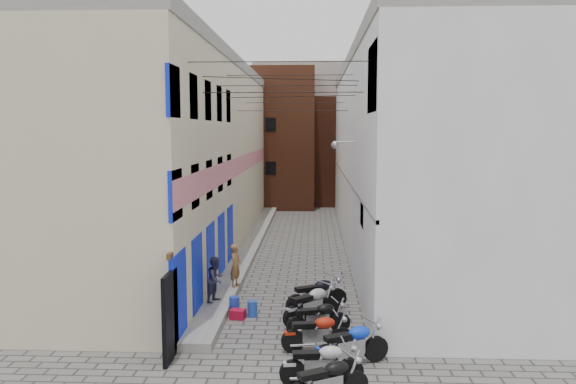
# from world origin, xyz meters

# --- Properties ---
(ground) EXTENTS (90.00, 90.00, 0.00)m
(ground) POSITION_xyz_m (0.00, 0.00, 0.00)
(ground) COLOR #5D5B57
(ground) RESTS_ON ground
(plinth) EXTENTS (0.90, 26.00, 0.25)m
(plinth) POSITION_xyz_m (-2.05, 13.00, 0.12)
(plinth) COLOR gray
(plinth) RESTS_ON ground
(building_left) EXTENTS (5.10, 27.00, 9.00)m
(building_left) POSITION_xyz_m (-4.98, 12.95, 4.50)
(building_left) COLOR beige
(building_left) RESTS_ON ground
(building_right) EXTENTS (5.94, 26.00, 9.00)m
(building_right) POSITION_xyz_m (5.00, 13.00, 4.51)
(building_right) COLOR silver
(building_right) RESTS_ON ground
(building_far_brick_left) EXTENTS (6.00, 6.00, 10.00)m
(building_far_brick_left) POSITION_xyz_m (-2.00, 28.00, 5.00)
(building_far_brick_left) COLOR brown
(building_far_brick_left) RESTS_ON ground
(building_far_brick_right) EXTENTS (5.00, 6.00, 8.00)m
(building_far_brick_right) POSITION_xyz_m (3.00, 30.00, 4.00)
(building_far_brick_right) COLOR brown
(building_far_brick_right) RESTS_ON ground
(building_far_concrete) EXTENTS (8.00, 5.00, 11.00)m
(building_far_concrete) POSITION_xyz_m (0.00, 34.00, 5.50)
(building_far_concrete) COLOR gray
(building_far_concrete) RESTS_ON ground
(far_shopfront) EXTENTS (2.00, 0.30, 2.40)m
(far_shopfront) POSITION_xyz_m (0.00, 25.20, 1.20)
(far_shopfront) COLOR black
(far_shopfront) RESTS_ON ground
(overhead_wires) EXTENTS (5.80, 13.02, 1.32)m
(overhead_wires) POSITION_xyz_m (0.00, 7.64, 7.12)
(overhead_wires) COLOR black
(overhead_wires) RESTS_ON ground
(motorcycle_a) EXTENTS (1.97, 1.44, 1.11)m
(motorcycle_a) POSITION_xyz_m (1.29, -2.54, 0.55)
(motorcycle_a) COLOR black
(motorcycle_a) RESTS_ON ground
(motorcycle_b) EXTENTS (1.95, 0.84, 1.10)m
(motorcycle_b) POSITION_xyz_m (1.18, -1.62, 0.55)
(motorcycle_b) COLOR #A9AAAD
(motorcycle_b) RESTS_ON ground
(motorcycle_c) EXTENTS (2.10, 1.46, 1.17)m
(motorcycle_c) POSITION_xyz_m (1.90, -0.59, 0.59)
(motorcycle_c) COLOR #0D31CB
(motorcycle_c) RESTS_ON ground
(motorcycle_d) EXTENTS (1.94, 0.91, 1.08)m
(motorcycle_d) POSITION_xyz_m (1.09, 0.31, 0.54)
(motorcycle_d) COLOR #9E1C0B
(motorcycle_d) RESTS_ON ground
(motorcycle_e) EXTENTS (1.92, 1.10, 1.06)m
(motorcycle_e) POSITION_xyz_m (1.14, 1.45, 0.53)
(motorcycle_e) COLOR black
(motorcycle_e) RESTS_ON ground
(motorcycle_f) EXTENTS (1.99, 1.89, 1.21)m
(motorcycle_f) POSITION_xyz_m (0.94, 2.42, 0.60)
(motorcycle_f) COLOR #A7A7AC
(motorcycle_f) RESTS_ON ground
(motorcycle_g) EXTENTS (2.18, 1.65, 1.23)m
(motorcycle_g) POSITION_xyz_m (1.09, 3.35, 0.62)
(motorcycle_g) COLOR black
(motorcycle_g) RESTS_ON ground
(person_a) EXTENTS (0.49, 0.62, 1.48)m
(person_a) POSITION_xyz_m (-1.70, 5.26, 0.99)
(person_a) COLOR olive
(person_a) RESTS_ON plinth
(person_b) EXTENTS (0.78, 0.86, 1.44)m
(person_b) POSITION_xyz_m (-2.09, 3.55, 0.97)
(person_b) COLOR #33334D
(person_b) RESTS_ON plinth
(water_jug_near) EXTENTS (0.37, 0.37, 0.48)m
(water_jug_near) POSITION_xyz_m (-0.86, 2.88, 0.24)
(water_jug_near) COLOR #2349B0
(water_jug_near) RESTS_ON ground
(water_jug_far) EXTENTS (0.38, 0.38, 0.50)m
(water_jug_far) POSITION_xyz_m (-1.46, 3.22, 0.25)
(water_jug_far) COLOR #243DB4
(water_jug_far) RESTS_ON ground
(red_crate) EXTENTS (0.50, 0.40, 0.28)m
(red_crate) POSITION_xyz_m (-1.28, 2.67, 0.14)
(red_crate) COLOR #A20B26
(red_crate) RESTS_ON ground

